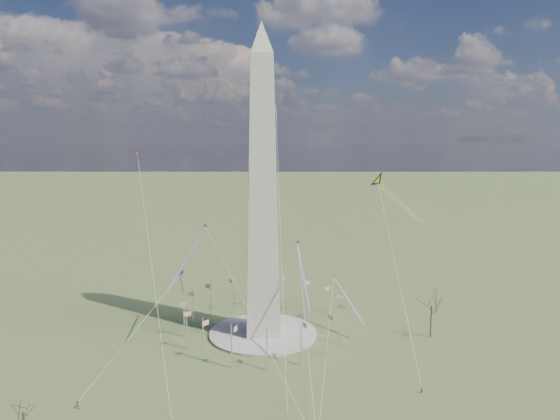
{
  "coord_description": "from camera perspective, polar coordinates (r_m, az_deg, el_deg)",
  "views": [
    {
      "loc": [
        -6.43,
        -159.25,
        64.71
      ],
      "look_at": [
        5.7,
        0.0,
        41.99
      ],
      "focal_mm": 32.0,
      "sensor_mm": 36.0,
      "label": 1
    }
  ],
  "objects": [
    {
      "name": "person_west",
      "position": [
        138.62,
        -22.12,
        -19.93
      ],
      "size": [
        1.01,
        0.84,
        1.86
      ],
      "primitive_type": "imported",
      "rotation": [
        0.0,
        0.0,
        2.98
      ],
      "color": "gray",
      "rests_on": "ground"
    },
    {
      "name": "kite_delta_black",
      "position": [
        178.34,
        11.37,
        3.05
      ],
      "size": [
        16.78,
        17.7,
        16.37
      ],
      "rotation": [
        0.0,
        0.0,
        3.88
      ],
      "color": "black",
      "rests_on": "ground"
    },
    {
      "name": "tree_far",
      "position": [
        126.77,
        -27.32,
        -19.69
      ],
      "size": [
        6.01,
        6.01,
        10.52
      ],
      "color": "#49342C",
      "rests_on": "ground"
    },
    {
      "name": "kite_diamond_purple",
      "position": [
        172.3,
        -11.21,
        -7.43
      ],
      "size": [
        1.57,
        2.73,
        8.42
      ],
      "rotation": [
        0.0,
        0.0,
        2.86
      ],
      "color": "#381D83",
      "rests_on": "ground"
    },
    {
      "name": "kite_streamer_left",
      "position": [
        155.14,
        2.46,
        -6.26
      ],
      "size": [
        2.39,
        23.78,
        16.32
      ],
      "rotation": [
        0.0,
        0.0,
        3.18
      ],
      "color": "#FF2830",
      "rests_on": "ground"
    },
    {
      "name": "ground",
      "position": [
        172.02,
        -1.95,
        -14.01
      ],
      "size": [
        2000.0,
        2000.0,
        0.0
      ],
      "primitive_type": "plane",
      "color": "#44572B",
      "rests_on": "ground"
    },
    {
      "name": "tree_near",
      "position": [
        173.11,
        16.95,
        -10.2
      ],
      "size": [
        9.14,
        9.14,
        16.0
      ],
      "color": "#49342C",
      "rests_on": "ground"
    },
    {
      "name": "kite_small_red",
      "position": [
        200.75,
        -16.04,
        6.36
      ],
      "size": [
        1.52,
        1.65,
        4.58
      ],
      "rotation": [
        0.0,
        0.0,
        3.04
      ],
      "color": "red",
      "rests_on": "ground"
    },
    {
      "name": "washington_monument",
      "position": [
        160.26,
        -2.03,
        2.09
      ],
      "size": [
        15.56,
        15.56,
        100.0
      ],
      "color": "beige",
      "rests_on": "plaza"
    },
    {
      "name": "kite_streamer_right",
      "position": [
        173.2,
        7.39,
        -9.43
      ],
      "size": [
        8.25,
        17.44,
        12.68
      ],
      "rotation": [
        0.0,
        0.0,
        3.54
      ],
      "color": "#FF2830",
      "rests_on": "ground"
    },
    {
      "name": "flagpole_ring",
      "position": [
        169.42,
        -1.96,
        -11.73
      ],
      "size": [
        54.4,
        54.4,
        13.0
      ],
      "color": "white",
      "rests_on": "ground"
    },
    {
      "name": "plaza",
      "position": [
        171.87,
        -1.95,
        -13.88
      ],
      "size": [
        36.0,
        36.0,
        0.8
      ],
      "primitive_type": "cylinder",
      "color": "#A19D93",
      "rests_on": "ground"
    },
    {
      "name": "person_east",
      "position": [
        141.06,
        15.87,
        -19.18
      ],
      "size": [
        0.67,
        0.66,
        1.55
      ],
      "primitive_type": "imported",
      "rotation": [
        0.0,
        0.0,
        3.9
      ],
      "color": "gray",
      "rests_on": "ground"
    },
    {
      "name": "kite_small_white",
      "position": [
        203.35,
        -0.49,
        11.73
      ],
      "size": [
        1.44,
        2.3,
        5.13
      ],
      "rotation": [
        0.0,
        0.0,
        2.68
      ],
      "color": "white",
      "rests_on": "ground"
    },
    {
      "name": "kite_streamer_mid",
      "position": [
        160.86,
        -9.84,
        -4.12
      ],
      "size": [
        11.2,
        21.89,
        16.16
      ],
      "rotation": [
        0.0,
        0.0,
        2.71
      ],
      "color": "#FF2830",
      "rests_on": "ground"
    }
  ]
}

